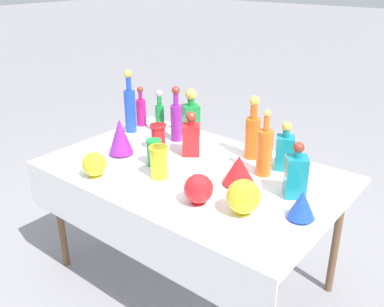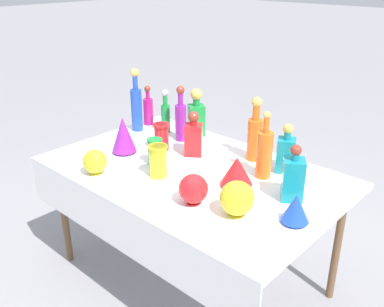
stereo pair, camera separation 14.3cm
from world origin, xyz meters
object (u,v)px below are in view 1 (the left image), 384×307
at_px(square_decanter_1, 191,137).
at_px(round_bowl_1, 94,164).
at_px(tall_bottle_2, 253,133).
at_px(square_decanter_2, 296,174).
at_px(slender_vase_2, 154,152).
at_px(round_bowl_2, 244,197).
at_px(slender_vase_1, 158,136).
at_px(slender_vase_0, 159,161).
at_px(round_bowl_0, 198,189).
at_px(tall_bottle_0, 130,106).
at_px(tall_bottle_4, 176,119).
at_px(tall_bottle_5, 141,110).
at_px(fluted_vase_1, 302,205).
at_px(tall_bottle_3, 265,151).
at_px(square_decanter_0, 191,115).
at_px(fluted_vase_2, 120,136).
at_px(tall_bottle_1, 160,115).
at_px(square_decanter_3, 285,150).
at_px(fluted_vase_0, 239,169).

bearing_deg(square_decanter_1, round_bowl_1, -111.23).
height_order(tall_bottle_2, square_decanter_2, tall_bottle_2).
relative_size(slender_vase_2, round_bowl_2, 0.91).
bearing_deg(slender_vase_1, round_bowl_1, -92.41).
xyz_separation_m(tall_bottle_2, slender_vase_0, (-0.26, -0.54, -0.06)).
bearing_deg(square_decanter_1, round_bowl_0, -47.89).
relative_size(tall_bottle_0, round_bowl_2, 2.55).
xyz_separation_m(tall_bottle_4, round_bowl_2, (0.84, -0.50, -0.06)).
bearing_deg(tall_bottle_5, tall_bottle_4, -9.38).
bearing_deg(fluted_vase_1, slender_vase_1, 170.21).
distance_m(tall_bottle_3, fluted_vase_1, 0.47).
xyz_separation_m(square_decanter_0, fluted_vase_2, (-0.13, -0.53, -0.02)).
bearing_deg(slender_vase_0, tall_bottle_4, 120.69).
relative_size(tall_bottle_5, round_bowl_2, 1.68).
xyz_separation_m(fluted_vase_1, round_bowl_0, (-0.45, -0.18, 0.00)).
bearing_deg(fluted_vase_1, round_bowl_1, -163.93).
distance_m(tall_bottle_5, slender_vase_1, 0.48).
bearing_deg(slender_vase_2, fluted_vase_1, -0.31).
height_order(tall_bottle_0, slender_vase_0, tall_bottle_0).
bearing_deg(tall_bottle_4, tall_bottle_1, 169.06).
xyz_separation_m(fluted_vase_2, round_bowl_2, (0.95, -0.12, -0.03)).
xyz_separation_m(square_decanter_0, round_bowl_2, (0.83, -0.64, -0.05)).
relative_size(square_decanter_1, round_bowl_2, 1.60).
bearing_deg(slender_vase_1, fluted_vase_2, -125.52).
distance_m(tall_bottle_0, round_bowl_1, 0.72).
relative_size(slender_vase_0, slender_vase_2, 1.16).
relative_size(tall_bottle_1, slender_vase_1, 1.80).
xyz_separation_m(square_decanter_1, square_decanter_3, (0.54, 0.17, -0.00)).
bearing_deg(fluted_vase_0, tall_bottle_0, 168.95).
relative_size(fluted_vase_1, round_bowl_2, 0.83).
height_order(square_decanter_1, square_decanter_3, square_decanter_3).
height_order(tall_bottle_1, square_decanter_0, square_decanter_0).
xyz_separation_m(square_decanter_1, round_bowl_1, (-0.22, -0.57, -0.04)).
bearing_deg(tall_bottle_2, tall_bottle_4, -172.62).
height_order(tall_bottle_1, round_bowl_2, tall_bottle_1).
relative_size(tall_bottle_4, square_decanter_0, 1.13).
bearing_deg(square_decanter_0, tall_bottle_3, -18.07).
relative_size(tall_bottle_2, tall_bottle_5, 1.34).
bearing_deg(fluted_vase_2, tall_bottle_2, 34.97).
bearing_deg(tall_bottle_5, round_bowl_2, -24.84).
bearing_deg(tall_bottle_5, square_decanter_0, 10.89).
xyz_separation_m(slender_vase_0, fluted_vase_2, (-0.39, 0.08, 0.02)).
relative_size(fluted_vase_1, round_bowl_1, 1.00).
distance_m(tall_bottle_4, fluted_vase_0, 0.72).
bearing_deg(tall_bottle_0, square_decanter_2, -5.55).
bearing_deg(tall_bottle_2, tall_bottle_3, -42.38).
bearing_deg(square_decanter_3, slender_vase_0, -132.31).
bearing_deg(fluted_vase_1, tall_bottle_5, 163.17).
bearing_deg(fluted_vase_2, tall_bottle_3, 20.05).
xyz_separation_m(tall_bottle_2, square_decanter_3, (0.22, -0.02, -0.04)).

